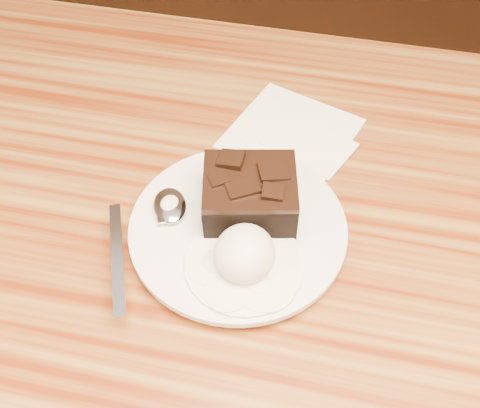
% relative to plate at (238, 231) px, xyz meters
% --- Properties ---
extents(plate, '(0.22, 0.22, 0.02)m').
position_rel_plate_xyz_m(plate, '(0.00, 0.00, 0.00)').
color(plate, white).
rests_on(plate, dining_table).
extents(brownie, '(0.11, 0.10, 0.04)m').
position_rel_plate_xyz_m(brownie, '(0.01, 0.02, 0.03)').
color(brownie, black).
rests_on(brownie, plate).
extents(ice_cream_scoop, '(0.06, 0.06, 0.05)m').
position_rel_plate_xyz_m(ice_cream_scoop, '(0.02, -0.05, 0.03)').
color(ice_cream_scoop, silver).
rests_on(ice_cream_scoop, plate).
extents(melt_puddle, '(0.11, 0.11, 0.00)m').
position_rel_plate_xyz_m(melt_puddle, '(0.02, -0.05, 0.01)').
color(melt_puddle, white).
rests_on(melt_puddle, plate).
extents(spoon, '(0.11, 0.19, 0.01)m').
position_rel_plate_xyz_m(spoon, '(-0.07, 0.00, 0.01)').
color(spoon, silver).
rests_on(spoon, plate).
extents(napkin, '(0.17, 0.17, 0.01)m').
position_rel_plate_xyz_m(napkin, '(0.03, 0.16, -0.01)').
color(napkin, white).
rests_on(napkin, dining_table).
extents(crumb_a, '(0.01, 0.01, 0.00)m').
position_rel_plate_xyz_m(crumb_a, '(0.01, -0.04, 0.01)').
color(crumb_a, black).
rests_on(crumb_a, plate).
extents(crumb_b, '(0.01, 0.01, 0.00)m').
position_rel_plate_xyz_m(crumb_b, '(-0.01, 0.02, 0.01)').
color(crumb_b, black).
rests_on(crumb_b, plate).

